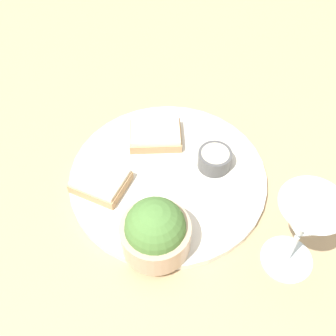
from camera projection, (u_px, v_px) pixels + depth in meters
The scene contains 7 objects.
ground_plane at pixel (168, 180), 0.74m from camera, with size 4.00×4.00×0.00m, color tan.
dinner_plate at pixel (168, 178), 0.73m from camera, with size 0.34×0.34×0.01m.
salad_bowl at pixel (155, 231), 0.61m from camera, with size 0.11×0.11×0.09m.
sauce_ramekin at pixel (215, 159), 0.72m from camera, with size 0.06×0.06×0.03m.
cheese_toast_near at pixel (155, 135), 0.76m from camera, with size 0.11×0.10×0.03m.
cheese_toast_far at pixel (101, 181), 0.70m from camera, with size 0.09×0.07×0.03m.
wine_glass at pixel (304, 223), 0.56m from camera, with size 0.09×0.09×0.16m.
Camera 1 is at (0.18, -0.40, 0.59)m, focal length 45.00 mm.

